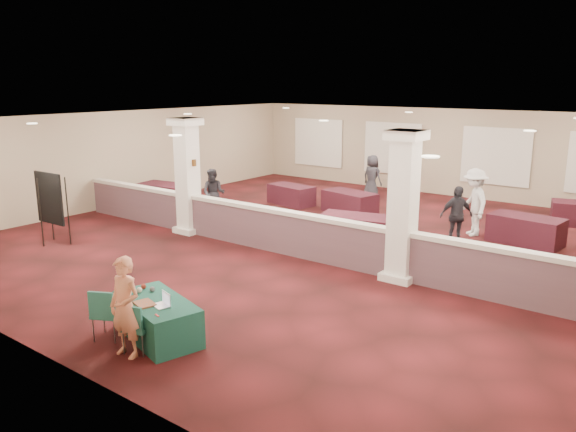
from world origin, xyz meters
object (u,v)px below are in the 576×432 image
Objects in this scene: near_table at (158,319)px; attendee_a at (214,193)px; far_table_back_center at (350,203)px; far_table_front_center at (356,230)px; easel_board at (49,199)px; attendee_d at (372,177)px; attendee_c at (456,216)px; woman at (125,307)px; far_table_front_right at (526,230)px; conf_chair_main at (135,324)px; conf_chair_side at (105,310)px; far_table_back_left at (291,195)px; far_table_front_left at (167,196)px; attendee_b at (474,202)px.

attendee_a is at bearing 144.04° from near_table.
near_table is at bearing -77.77° from far_table_back_center.
far_table_front_center reaches higher than near_table.
easel_board is 1.20× the size of attendee_d.
attendee_c is (4.03, -1.40, 0.42)m from far_table_back_center.
far_table_front_center is (6.35, 4.79, -0.82)m from easel_board.
woman is at bearing -151.55° from attendee_c.
easel_board is at bearing -142.86° from far_table_front_right.
far_table_back_center is at bearing 59.32° from easel_board.
far_table_front_right is 1.16× the size of attendee_c.
far_table_front_center is 6.11m from attendee_d.
far_table_front_right is at bearing 36.31° from easel_board.
easel_board is at bearing 139.95° from conf_chair_main.
easel_board is at bearing 128.63° from conf_chair_side.
far_table_front_right is at bearing 53.50° from conf_chair_main.
attendee_d is (-6.11, 2.83, 0.42)m from far_table_front_right.
far_table_back_center is 1.12× the size of attendee_d.
far_table_back_left is at bearing 130.68° from near_table.
easel_board is 12.42m from far_table_front_right.
easel_board is at bearing 80.63° from attendee_d.
conf_chair_main is 10.52m from far_table_back_center.
conf_chair_main reaches higher than far_table_front_left.
conf_chair_main is 10.57m from far_table_front_right.
attendee_c reaches higher than far_table_front_center.
conf_chair_main is 13.23m from attendee_d.
far_table_back_center is at bearing 97.35° from woman.
attendee_c reaches higher than conf_chair_side.
far_table_back_left is 1.05× the size of attendee_c.
attendee_c is (2.52, 8.87, 0.25)m from conf_chair_side.
far_table_back_center is (-2.10, 9.70, 0.03)m from near_table.
attendee_d is (-2.15, 12.91, 0.27)m from conf_chair_side.
attendee_d is (-2.86, 13.03, -0.01)m from woman.
attendee_b is (-1.41, 0.00, 0.56)m from far_table_front_right.
attendee_a reaches higher than far_table_back_center.
far_table_front_right is (10.91, 2.70, -0.03)m from far_table_front_left.
easel_board is at bearing -131.23° from attendee_a.
woman reaches higher than near_table.
far_table_front_right is at bearing -8.08° from attendee_a.
conf_chair_main is at bearing -87.41° from far_table_front_center.
far_table_front_left is 6.16m from far_table_back_center.
easel_board is 1.05× the size of far_table_front_right.
far_table_front_center is 2.60m from attendee_c.
far_table_front_center is 1.21× the size of attendee_c.
attendee_d reaches higher than far_table_back_center.
attendee_a is at bearing -162.04° from far_table_front_right.
far_table_back_left is at bearing 43.16° from far_table_front_left.
conf_chair_side reaches higher than far_table_back_left.
attendee_c is (-1.45, -1.20, 0.41)m from far_table_front_right.
far_table_front_right is (9.88, 7.49, -0.84)m from easel_board.
conf_chair_main is 0.50× the size of far_table_back_left.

